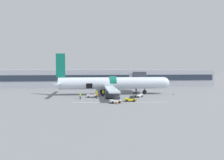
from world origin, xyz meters
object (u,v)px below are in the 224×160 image
object	(u,v)px
baggage_tug_mid	(131,99)
ground_crew_loader_a	(80,96)
baggage_cart_loading	(92,96)
ground_crew_loader_b	(97,95)
baggage_tug_rear	(116,100)
ground_crew_driver	(103,93)
baggage_tug_lead	(137,95)
airplane	(111,84)
ground_crew_supervisor	(96,93)

from	to	relation	value
baggage_tug_mid	ground_crew_loader_a	world-z (taller)	ground_crew_loader_a
baggage_cart_loading	ground_crew_loader_b	distance (m)	2.44
baggage_tug_rear	ground_crew_driver	bearing A→B (deg)	100.93
baggage_tug_mid	baggage_cart_loading	distance (m)	11.43
baggage_tug_lead	ground_crew_loader_b	xyz separation A→B (m)	(-10.65, -0.94, 0.27)
baggage_tug_rear	ground_crew_loader_b	xyz separation A→B (m)	(-3.83, 6.85, 0.31)
baggage_cart_loading	ground_crew_loader_a	bearing A→B (deg)	-136.88
ground_crew_loader_b	ground_crew_loader_a	bearing A→B (deg)	-170.61
airplane	ground_crew_supervisor	size ratio (longest dim) A/B	21.30
ground_crew_driver	airplane	bearing A→B (deg)	54.45
baggage_tug_rear	ground_crew_driver	size ratio (longest dim) A/B	1.50
baggage_tug_lead	baggage_tug_rear	distance (m)	10.35
airplane	baggage_tug_mid	world-z (taller)	airplane
airplane	ground_crew_supervisor	distance (m)	5.66
baggage_tug_rear	ground_crew_loader_a	distance (m)	10.09
baggage_tug_rear	baggage_tug_mid	bearing A→B (deg)	23.04
ground_crew_loader_a	baggage_tug_mid	bearing A→B (deg)	-21.38
baggage_tug_lead	baggage_tug_mid	bearing A→B (deg)	-116.48
baggage_tug_lead	baggage_tug_mid	world-z (taller)	baggage_tug_lead
ground_crew_loader_a	ground_crew_supervisor	distance (m)	6.42
ground_crew_loader_b	ground_crew_supervisor	size ratio (longest dim) A/B	1.08
baggage_tug_lead	ground_crew_driver	size ratio (longest dim) A/B	1.59
baggage_cart_loading	ground_crew_driver	distance (m)	3.42
baggage_tug_rear	ground_crew_loader_b	world-z (taller)	ground_crew_loader_b
baggage_tug_lead	ground_crew_loader_b	world-z (taller)	ground_crew_loader_b
airplane	baggage_cart_loading	xyz separation A→B (m)	(-5.52, -4.97, -2.70)
baggage_tug_rear	baggage_cart_loading	world-z (taller)	baggage_tug_rear
baggage_tug_mid	ground_crew_supervisor	world-z (taller)	ground_crew_supervisor
baggage_tug_mid	baggage_cart_loading	world-z (taller)	baggage_tug_mid
airplane	baggage_tug_rear	xyz separation A→B (m)	(-0.47, -13.89, -2.54)
airplane	baggage_cart_loading	world-z (taller)	airplane
ground_crew_driver	ground_crew_supervisor	size ratio (longest dim) A/B	1.13
baggage_tug_mid	baggage_cart_loading	bearing A→B (deg)	140.09
baggage_tug_mid	ground_crew_driver	distance (m)	10.53
airplane	ground_crew_loader_b	distance (m)	8.54
baggage_tug_rear	ground_crew_supervisor	xyz separation A→B (m)	(-3.89, 11.11, 0.24)
airplane	ground_crew_loader_b	xyz separation A→B (m)	(-4.30, -7.04, -2.23)
baggage_tug_lead	ground_crew_supervisor	xyz separation A→B (m)	(-10.71, 3.32, 0.20)
baggage_cart_loading	ground_crew_loader_b	size ratio (longest dim) A/B	2.06
baggage_cart_loading	ground_crew_loader_b	xyz separation A→B (m)	(1.22, -2.06, 0.47)
baggage_tug_mid	airplane	bearing A→B (deg)	104.78
baggage_cart_loading	ground_crew_loader_a	size ratio (longest dim) A/B	2.25
ground_crew_driver	baggage_tug_rear	bearing A→B (deg)	-79.07
baggage_tug_mid	baggage_cart_loading	xyz separation A→B (m)	(-8.77, 7.33, -0.12)
baggage_tug_mid	ground_crew_loader_b	world-z (taller)	ground_crew_loader_b
baggage_tug_rear	ground_crew_supervisor	world-z (taller)	ground_crew_supervisor
airplane	ground_crew_loader_a	size ratio (longest dim) A/B	21.54
ground_crew_loader_b	ground_crew_supervisor	xyz separation A→B (m)	(-0.06, 4.26, -0.07)
ground_crew_driver	ground_crew_supervisor	distance (m)	2.01
baggage_tug_mid	ground_crew_loader_b	size ratio (longest dim) A/B	1.53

